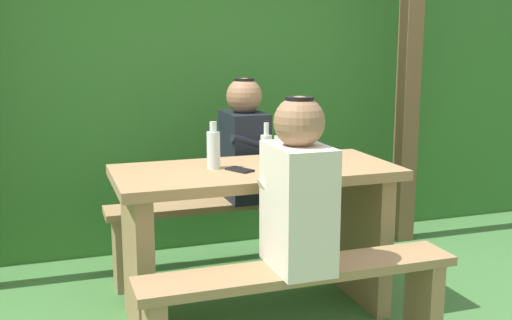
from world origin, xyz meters
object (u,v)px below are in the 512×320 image
Objects in this scene: drinking_glass at (286,153)px; bottle_right at (281,151)px; picnic_table at (256,216)px; bottle_left at (213,149)px; cell_phone at (240,170)px; bench_far at (225,222)px; person_white_shirt at (298,190)px; person_black_coat at (245,144)px; bottle_center at (266,149)px; bench_near at (300,296)px.

bottle_right is at bearing -117.40° from drinking_glass.
picnic_table is 0.41m from bottle_left.
bottle_left is at bearing -168.08° from drinking_glass.
cell_phone is (-0.31, -0.18, -0.03)m from drinking_glass.
person_white_shirt is at bearing -90.65° from bench_far.
bottle_left is (-0.33, -0.52, 0.08)m from person_black_coat.
drinking_glass is at bearing 32.38° from bottle_center.
person_black_coat is 3.08× the size of bottle_left.
bench_far is 18.66× the size of drinking_glass.
bottle_left is 1.08× the size of bottle_center.
person_white_shirt is (-0.01, 0.00, 0.46)m from bench_near.
bottle_center is (-0.05, -0.53, 0.07)m from person_black_coat.
cell_phone is (-0.20, 0.05, -0.09)m from bottle_right.
bottle_right is (0.10, 0.48, 0.54)m from bench_near.
picnic_table is 0.63m from person_white_shirt.
picnic_table reaches higher than bench_near.
bottle_right reaches higher than bench_near.
person_white_shirt is at bearing -96.85° from person_black_coat.
bench_far is 0.86m from bottle_right.
bottle_right reaches higher than picnic_table.
bottle_center reaches higher than drinking_glass.
picnic_table is 1.95× the size of person_black_coat.
person_white_shirt reaches higher than bench_far.
bench_near is 0.47m from person_white_shirt.
picnic_table is 1.00× the size of bench_near.
bench_far is 0.48m from person_black_coat.
bench_near is at bearing -101.32° from bottle_right.
person_black_coat is at bearing 57.85° from bottle_left.
picnic_table is at bearing -147.76° from drinking_glass.
person_black_coat is 3.01× the size of bottle_right.
bench_far is 1.95× the size of person_white_shirt.
bench_near is 18.66× the size of drinking_glass.
drinking_glass is at bearing 72.11° from person_white_shirt.
bottle_left is 0.17m from cell_phone.
picnic_table is 10.00× the size of cell_phone.
bottle_center is (-0.03, 0.14, -0.01)m from bottle_right.
cell_phone is at bearing -154.74° from picnic_table.
person_black_coat is at bearing 43.76° from cell_phone.
person_white_shirt is 3.08× the size of bottle_left.
bottle_left is at bearing 167.13° from picnic_table.
person_black_coat is 0.44m from drinking_glass.
drinking_glass is (0.23, 0.70, 0.02)m from person_white_shirt.
drinking_glass is 0.18m from bottle_center.
bench_near is 0.85m from bottle_left.
bench_far is at bearing 98.20° from bottle_right.
bottle_left reaches higher than drinking_glass.
person_black_coat is 9.59× the size of drinking_glass.
bench_near is 6.00× the size of bottle_left.
drinking_glass is at bearing 32.24° from picnic_table.
person_white_shirt is at bearing -106.85° from cell_phone.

